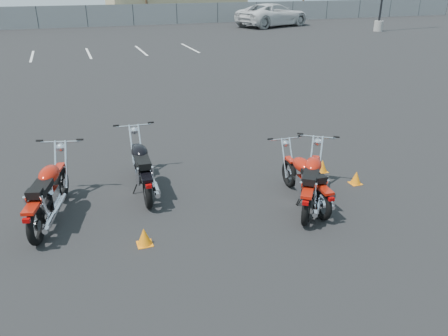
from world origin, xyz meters
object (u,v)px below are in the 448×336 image
object	(u,v)px
motorcycle_rear_red	(306,180)
white_van	(273,8)
motorcycle_third_red	(312,182)
motorcycle_front_red	(49,193)
motorcycle_second_black	(142,168)

from	to	relation	value
motorcycle_rear_red	white_van	size ratio (longest dim) A/B	0.26
motorcycle_third_red	motorcycle_rear_red	distance (m)	0.17
motorcycle_third_red	motorcycle_rear_red	xyz separation A→B (m)	(-0.03, 0.16, -0.03)
motorcycle_rear_red	motorcycle_front_red	bearing A→B (deg)	168.30
motorcycle_front_red	white_van	bearing A→B (deg)	57.77
motorcycle_rear_red	white_van	xyz separation A→B (m)	(13.81, 30.09, 1.06)
motorcycle_second_black	motorcycle_third_red	distance (m)	3.31
motorcycle_second_black	motorcycle_third_red	bearing A→B (deg)	-30.80
motorcycle_second_black	motorcycle_third_red	world-z (taller)	motorcycle_second_black
motorcycle_front_red	motorcycle_rear_red	size ratio (longest dim) A/B	1.12
motorcycle_rear_red	white_van	bearing A→B (deg)	65.34
motorcycle_front_red	motorcycle_second_black	bearing A→B (deg)	18.69
motorcycle_front_red	motorcycle_rear_red	xyz separation A→B (m)	(4.56, -0.94, -0.06)
motorcycle_second_black	motorcycle_rear_red	distance (m)	3.21
motorcycle_third_red	motorcycle_front_red	bearing A→B (deg)	166.43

